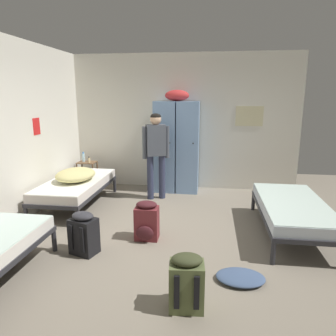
{
  "coord_description": "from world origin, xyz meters",
  "views": [
    {
      "loc": [
        0.59,
        -4.03,
        1.95
      ],
      "look_at": [
        0.0,
        0.26,
        0.95
      ],
      "focal_mm": 33.4,
      "sensor_mm": 36.0,
      "label": 1
    }
  ],
  "objects_px": {
    "water_bottle": "(83,157)",
    "clothes_pile_denim": "(240,277)",
    "bed_left_rear": "(76,186)",
    "bedding_heap": "(76,175)",
    "lotion_bottle": "(89,160)",
    "backpack_maroon": "(147,221)",
    "locker_bank": "(177,145)",
    "person_traveler": "(156,148)",
    "backpack_olive": "(187,282)",
    "bed_right": "(293,209)",
    "backpack_black": "(84,234)",
    "shelf_unit": "(87,172)"
  },
  "relations": [
    {
      "from": "bedding_heap",
      "to": "backpack_black",
      "type": "distance_m",
      "value": 1.83
    },
    {
      "from": "bedding_heap",
      "to": "clothes_pile_denim",
      "type": "xyz_separation_m",
      "value": [
        2.71,
        -1.98,
        -0.55
      ]
    },
    {
      "from": "backpack_olive",
      "to": "bed_left_rear",
      "type": "bearing_deg",
      "value": 130.93
    },
    {
      "from": "shelf_unit",
      "to": "lotion_bottle",
      "type": "relative_size",
      "value": 4.51
    },
    {
      "from": "locker_bank",
      "to": "bed_left_rear",
      "type": "xyz_separation_m",
      "value": [
        -1.68,
        -1.21,
        -0.59
      ]
    },
    {
      "from": "bed_right",
      "to": "person_traveler",
      "type": "distance_m",
      "value": 2.64
    },
    {
      "from": "bed_left_rear",
      "to": "water_bottle",
      "type": "xyz_separation_m",
      "value": [
        -0.33,
        1.17,
        0.28
      ]
    },
    {
      "from": "bed_left_rear",
      "to": "clothes_pile_denim",
      "type": "distance_m",
      "value": 3.41
    },
    {
      "from": "bed_left_rear",
      "to": "clothes_pile_denim",
      "type": "height_order",
      "value": "bed_left_rear"
    },
    {
      "from": "shelf_unit",
      "to": "person_traveler",
      "type": "bearing_deg",
      "value": -18.21
    },
    {
      "from": "bedding_heap",
      "to": "clothes_pile_denim",
      "type": "height_order",
      "value": "bedding_heap"
    },
    {
      "from": "shelf_unit",
      "to": "water_bottle",
      "type": "xyz_separation_m",
      "value": [
        -0.08,
        0.02,
        0.32
      ]
    },
    {
      "from": "person_traveler",
      "to": "shelf_unit",
      "type": "bearing_deg",
      "value": 161.79
    },
    {
      "from": "backpack_olive",
      "to": "clothes_pile_denim",
      "type": "relative_size",
      "value": 1.04
    },
    {
      "from": "bed_left_rear",
      "to": "bedding_heap",
      "type": "distance_m",
      "value": 0.22
    },
    {
      "from": "bedding_heap",
      "to": "person_traveler",
      "type": "height_order",
      "value": "person_traveler"
    },
    {
      "from": "locker_bank",
      "to": "person_traveler",
      "type": "relative_size",
      "value": 1.26
    },
    {
      "from": "backpack_olive",
      "to": "backpack_black",
      "type": "height_order",
      "value": "same"
    },
    {
      "from": "water_bottle",
      "to": "backpack_olive",
      "type": "bearing_deg",
      "value": -55.71
    },
    {
      "from": "locker_bank",
      "to": "clothes_pile_denim",
      "type": "bearing_deg",
      "value": -71.94
    },
    {
      "from": "bed_left_rear",
      "to": "water_bottle",
      "type": "relative_size",
      "value": 9.07
    },
    {
      "from": "bed_left_rear",
      "to": "backpack_maroon",
      "type": "relative_size",
      "value": 3.45
    },
    {
      "from": "bedding_heap",
      "to": "lotion_bottle",
      "type": "height_order",
      "value": "bedding_heap"
    },
    {
      "from": "water_bottle",
      "to": "clothes_pile_denim",
      "type": "distance_m",
      "value": 4.46
    },
    {
      "from": "bedding_heap",
      "to": "backpack_maroon",
      "type": "distance_m",
      "value": 1.9
    },
    {
      "from": "locker_bank",
      "to": "bedding_heap",
      "type": "relative_size",
      "value": 2.53
    },
    {
      "from": "bedding_heap",
      "to": "water_bottle",
      "type": "relative_size",
      "value": 3.91
    },
    {
      "from": "person_traveler",
      "to": "backpack_maroon",
      "type": "xyz_separation_m",
      "value": [
        0.18,
        -1.77,
        -0.73
      ]
    },
    {
      "from": "lotion_bottle",
      "to": "backpack_olive",
      "type": "height_order",
      "value": "lotion_bottle"
    },
    {
      "from": "backpack_maroon",
      "to": "backpack_black",
      "type": "distance_m",
      "value": 0.86
    },
    {
      "from": "lotion_bottle",
      "to": "backpack_black",
      "type": "xyz_separation_m",
      "value": [
        1.01,
        -2.76,
        -0.37
      ]
    },
    {
      "from": "locker_bank",
      "to": "backpack_black",
      "type": "distance_m",
      "value": 3.06
    },
    {
      "from": "shelf_unit",
      "to": "bedding_heap",
      "type": "distance_m",
      "value": 1.25
    },
    {
      "from": "shelf_unit",
      "to": "bed_right",
      "type": "height_order",
      "value": "shelf_unit"
    },
    {
      "from": "lotion_bottle",
      "to": "backpack_maroon",
      "type": "bearing_deg",
      "value": -52.93
    },
    {
      "from": "locker_bank",
      "to": "shelf_unit",
      "type": "bearing_deg",
      "value": -178.18
    },
    {
      "from": "bed_left_rear",
      "to": "person_traveler",
      "type": "bearing_deg",
      "value": 24.72
    },
    {
      "from": "bed_left_rear",
      "to": "clothes_pile_denim",
      "type": "xyz_separation_m",
      "value": [
        2.73,
        -2.02,
        -0.34
      ]
    },
    {
      "from": "backpack_maroon",
      "to": "clothes_pile_denim",
      "type": "height_order",
      "value": "backpack_maroon"
    },
    {
      "from": "lotion_bottle",
      "to": "backpack_maroon",
      "type": "relative_size",
      "value": 0.23
    },
    {
      "from": "backpack_black",
      "to": "backpack_olive",
      "type": "bearing_deg",
      "value": -32.92
    },
    {
      "from": "bed_right",
      "to": "lotion_bottle",
      "type": "bearing_deg",
      "value": 154.27
    },
    {
      "from": "locker_bank",
      "to": "backpack_black",
      "type": "relative_size",
      "value": 3.76
    },
    {
      "from": "backpack_olive",
      "to": "clothes_pile_denim",
      "type": "height_order",
      "value": "backpack_olive"
    },
    {
      "from": "locker_bank",
      "to": "bed_right",
      "type": "height_order",
      "value": "locker_bank"
    },
    {
      "from": "bed_right",
      "to": "person_traveler",
      "type": "xyz_separation_m",
      "value": [
        -2.21,
        1.32,
        0.61
      ]
    },
    {
      "from": "person_traveler",
      "to": "backpack_olive",
      "type": "bearing_deg",
      "value": -75.11
    },
    {
      "from": "shelf_unit",
      "to": "backpack_maroon",
      "type": "xyz_separation_m",
      "value": [
        1.78,
        -2.3,
        -0.09
      ]
    },
    {
      "from": "person_traveler",
      "to": "clothes_pile_denim",
      "type": "bearing_deg",
      "value": -62.35
    },
    {
      "from": "lotion_bottle",
      "to": "backpack_olive",
      "type": "bearing_deg",
      "value": -56.9
    }
  ]
}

